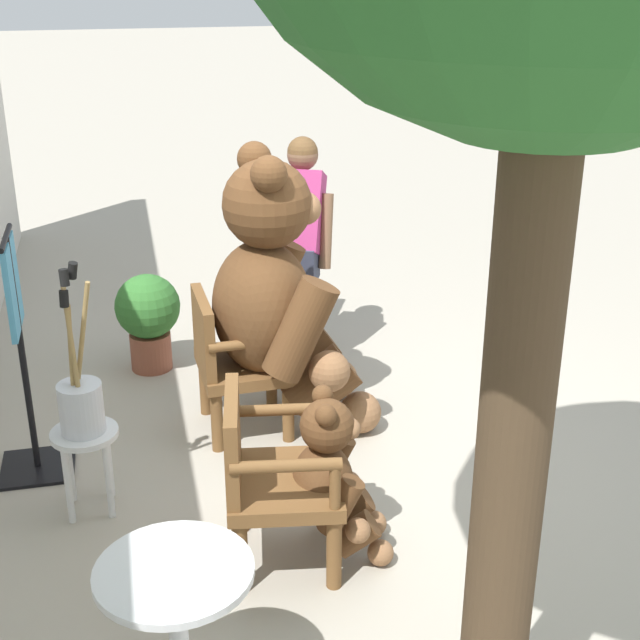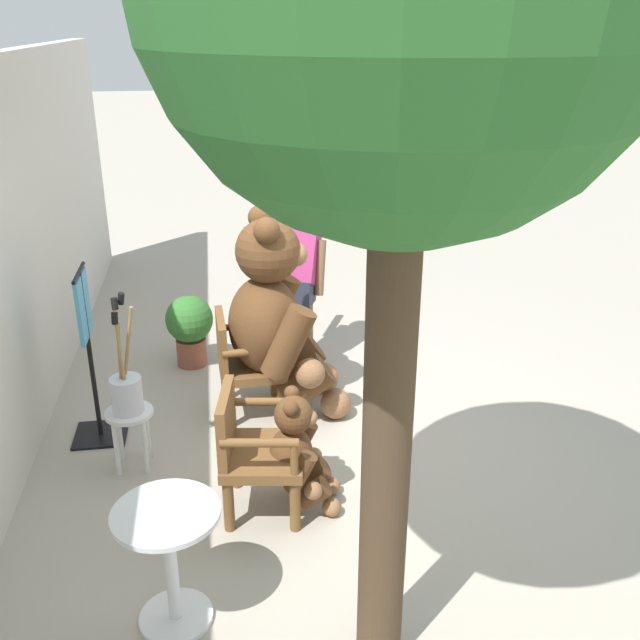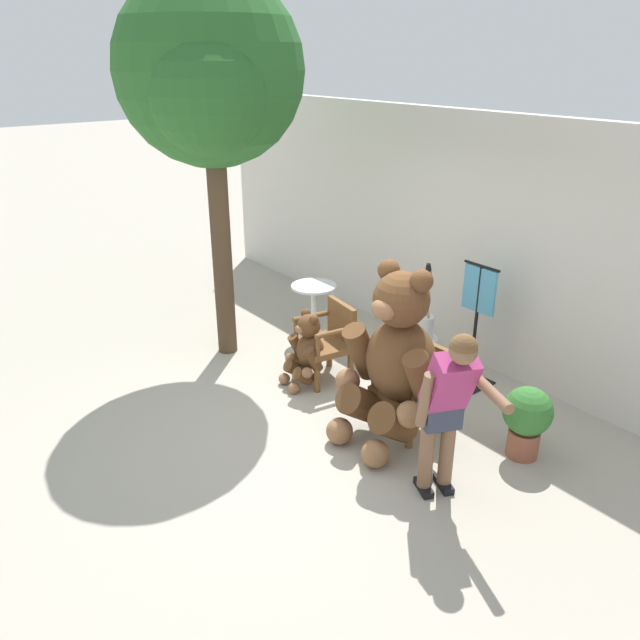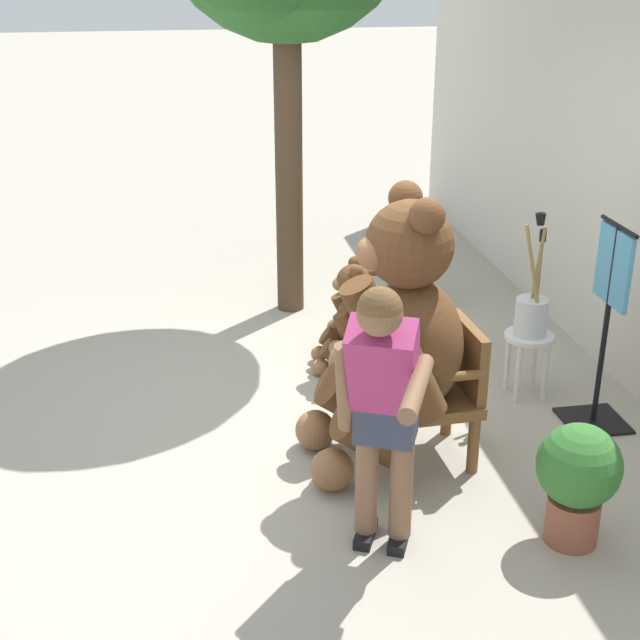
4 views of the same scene
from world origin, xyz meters
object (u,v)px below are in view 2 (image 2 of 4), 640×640
wooden_chair_right (244,361)px  person_visitor (300,270)px  wooden_chair_left (254,448)px  round_side_table (170,554)px  clothing_display_stand (90,353)px  white_stool (130,424)px  potted_plant (190,326)px  teddy_bear_small (298,452)px  brush_bucket (126,389)px  teddy_bear_large (276,317)px

wooden_chair_right → person_visitor: 1.15m
wooden_chair_left → round_side_table: wooden_chair_left is taller
wooden_chair_right → clothing_display_stand: bearing=100.5°
wooden_chair_left → white_stool: (0.60, 0.85, -0.11)m
white_stool → potted_plant: 1.68m
teddy_bear_small → person_visitor: 2.26m
teddy_bear_small → brush_bucket: 1.31m
person_visitor → white_stool: (-1.56, 1.42, -0.56)m
wooden_chair_right → brush_bucket: (-0.67, 0.84, 0.17)m
person_visitor → brush_bucket: (-1.56, 1.42, -0.28)m
brush_bucket → potted_plant: 1.69m
teddy_bear_large → clothing_display_stand: (-0.22, 1.42, -0.11)m
wooden_chair_right → teddy_bear_large: (0.01, -0.27, 0.37)m
person_visitor → white_stool: person_visitor is taller
teddy_bear_large → person_visitor: teddy_bear_large is taller
wooden_chair_right → round_side_table: (-2.19, 0.49, -0.01)m
white_stool → brush_bucket: brush_bucket is taller
white_stool → wooden_chair_right: bearing=-51.4°
wooden_chair_left → brush_bucket: brush_bucket is taller
teddy_bear_small → clothing_display_stand: clothing_display_stand is taller
wooden_chair_right → person_visitor: bearing=-32.7°
person_visitor → clothing_display_stand: bearing=122.7°
person_visitor → round_side_table: size_ratio=2.14×
teddy_bear_large → brush_bucket: size_ratio=1.93×
teddy_bear_large → teddy_bear_small: 1.37m
person_visitor → wooden_chair_left: bearing=165.3°
teddy_bear_large → brush_bucket: teddy_bear_large is taller
wooden_chair_right → teddy_bear_large: size_ratio=0.51×
round_side_table → clothing_display_stand: size_ratio=0.53×
wooden_chair_left → person_visitor: 2.29m
brush_bucket → wooden_chair_right: bearing=-51.5°
brush_bucket → teddy_bear_small: bearing=-118.8°
wooden_chair_left → potted_plant: bearing=11.5°
teddy_bear_large → wooden_chair_right: bearing=91.4°
white_stool → brush_bucket: size_ratio=0.52×
potted_plant → clothing_display_stand: clothing_display_stand is taller
white_stool → brush_bucket: (0.00, -0.00, 0.28)m
teddy_bear_small → clothing_display_stand: size_ratio=0.62×
wooden_chair_left → round_side_table: (-0.91, 0.49, -0.01)m
potted_plant → brush_bucket: bearing=166.5°
teddy_bear_large → potted_plant: size_ratio=2.49×
white_stool → clothing_display_stand: bearing=33.3°
wooden_chair_left → person_visitor: person_visitor is taller
person_visitor → clothing_display_stand: size_ratio=1.13×
teddy_bear_small → potted_plant: teddy_bear_small is taller
wooden_chair_left → potted_plant: 2.28m
teddy_bear_small → teddy_bear_large: bearing=0.6°
person_visitor → white_stool: bearing=137.8°
wooden_chair_right → wooden_chair_left: bearing=-180.0°
teddy_bear_small → clothing_display_stand: (1.08, 1.43, 0.31)m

